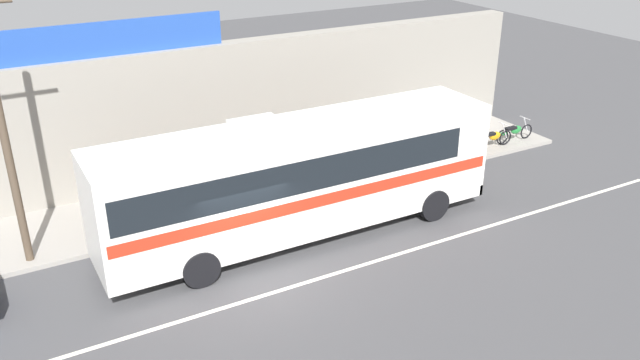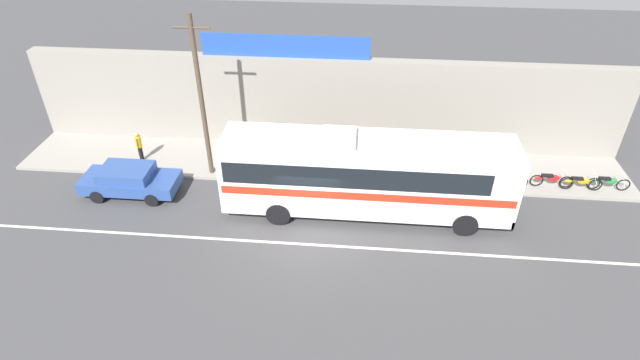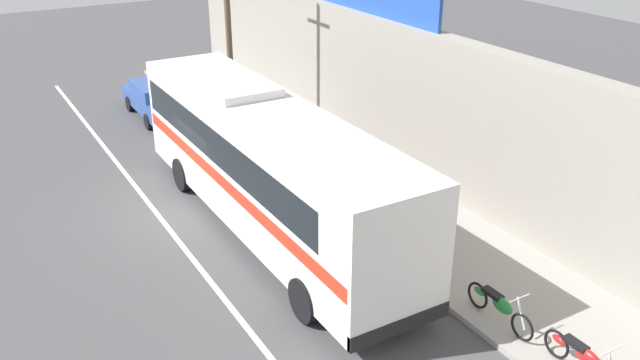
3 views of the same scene
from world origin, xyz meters
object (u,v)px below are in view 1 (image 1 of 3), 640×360
utility_pole (2,126)px  pedestrian_by_curb (110,195)px  motorcycle_blue (426,154)px  motorcycle_red (466,143)px  intercity_bus (298,173)px  motorcycle_green (514,132)px  motorcycle_orange (493,138)px

utility_pole → pedestrian_by_curb: utility_pole is taller
motorcycle_blue → motorcycle_red: same height
utility_pole → motorcycle_blue: bearing=0.2°
intercity_bus → motorcycle_red: 9.15m
motorcycle_blue → motorcycle_green: size_ratio=1.00×
motorcycle_orange → motorcycle_green: 1.26m
intercity_bus → motorcycle_green: (11.23, 2.47, -1.50)m
motorcycle_red → motorcycle_orange: 1.31m
motorcycle_red → motorcycle_orange: bearing=-5.5°
intercity_bus → utility_pole: size_ratio=1.58×
utility_pole → motorcycle_green: bearing=0.7°
intercity_bus → pedestrian_by_curb: size_ratio=7.55×
motorcycle_orange → pedestrian_by_curb: size_ratio=1.18×
intercity_bus → motorcycle_red: size_ratio=6.24×
motorcycle_red → pedestrian_by_curb: (-13.47, 0.92, 0.51)m
motorcycle_orange → pedestrian_by_curb: 14.82m
motorcycle_orange → motorcycle_green: size_ratio=0.98×
intercity_bus → pedestrian_by_curb: intercity_bus is taller
motorcycle_red → pedestrian_by_curb: size_ratio=1.21×
utility_pole → motorcycle_orange: (17.40, 0.10, -3.56)m
motorcycle_orange → utility_pole: bearing=-179.7°
motorcycle_green → pedestrian_by_curb: pedestrian_by_curb is taller
pedestrian_by_curb → motorcycle_blue: bearing=-5.6°
utility_pole → motorcycle_red: (16.09, 0.23, -3.56)m
motorcycle_orange → motorcycle_blue: bearing=-178.9°
intercity_bus → motorcycle_red: (8.67, 2.49, -1.50)m
motorcycle_red → motorcycle_green: bearing=-0.3°
utility_pole → pedestrian_by_curb: size_ratio=4.78×
motorcycle_blue → pedestrian_by_curb: (-11.39, 1.11, 0.51)m
motorcycle_orange → motorcycle_green: same height
intercity_bus → motorcycle_blue: (6.59, 2.30, -1.50)m
intercity_bus → utility_pole: utility_pole is taller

